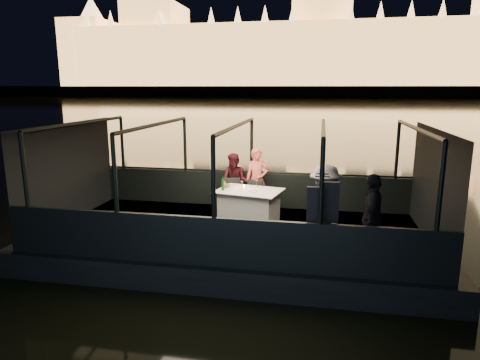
% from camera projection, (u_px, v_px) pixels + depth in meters
% --- Properties ---
extents(river_water, '(500.00, 500.00, 0.00)m').
position_uv_depth(river_water, '(314.00, 105.00, 86.37)').
color(river_water, black).
rests_on(river_water, ground).
extents(boat_hull, '(8.60, 4.40, 1.00)m').
position_uv_depth(boat_hull, '(237.00, 251.00, 9.58)').
color(boat_hull, black).
rests_on(boat_hull, river_water).
extents(boat_deck, '(8.00, 4.00, 0.04)m').
position_uv_depth(boat_deck, '(237.00, 231.00, 9.48)').
color(boat_deck, black).
rests_on(boat_deck, boat_hull).
extents(gunwale_port, '(8.00, 0.08, 0.90)m').
position_uv_depth(gunwale_port, '(251.00, 190.00, 11.30)').
color(gunwale_port, black).
rests_on(gunwale_port, boat_deck).
extents(gunwale_starboard, '(8.00, 0.08, 0.90)m').
position_uv_depth(gunwale_starboard, '(214.00, 242.00, 7.46)').
color(gunwale_starboard, black).
rests_on(gunwale_starboard, boat_deck).
extents(cabin_glass_port, '(8.00, 0.02, 1.40)m').
position_uv_depth(cabin_glass_port, '(252.00, 146.00, 11.05)').
color(cabin_glass_port, '#99B2B2').
rests_on(cabin_glass_port, gunwale_port).
extents(cabin_glass_starboard, '(8.00, 0.02, 1.40)m').
position_uv_depth(cabin_glass_starboard, '(213.00, 178.00, 7.22)').
color(cabin_glass_starboard, '#99B2B2').
rests_on(cabin_glass_starboard, gunwale_starboard).
extents(cabin_roof_glass, '(8.00, 4.00, 0.02)m').
position_uv_depth(cabin_roof_glass, '(236.00, 126.00, 8.99)').
color(cabin_roof_glass, '#99B2B2').
rests_on(cabin_roof_glass, boat_deck).
extents(end_wall_fore, '(0.02, 4.00, 2.30)m').
position_uv_depth(end_wall_fore, '(69.00, 173.00, 9.96)').
color(end_wall_fore, black).
rests_on(end_wall_fore, boat_deck).
extents(end_wall_aft, '(0.02, 4.00, 2.30)m').
position_uv_depth(end_wall_aft, '(434.00, 187.00, 8.50)').
color(end_wall_aft, black).
rests_on(end_wall_aft, boat_deck).
extents(canopy_ribs, '(8.00, 4.00, 2.30)m').
position_uv_depth(canopy_ribs, '(237.00, 179.00, 9.23)').
color(canopy_ribs, black).
rests_on(canopy_ribs, boat_deck).
extents(embankment, '(400.00, 140.00, 6.00)m').
position_uv_depth(embankment, '(319.00, 93.00, 210.94)').
color(embankment, '#423D33').
rests_on(embankment, ground).
extents(parliament_building, '(220.00, 32.00, 60.00)m').
position_uv_depth(parliament_building, '(321.00, 22.00, 171.40)').
color(parliament_building, '#F2D18C').
rests_on(parliament_building, embankment).
extents(dining_table_central, '(1.63, 1.32, 0.77)m').
position_uv_depth(dining_table_central, '(249.00, 206.00, 9.97)').
color(dining_table_central, white).
rests_on(dining_table_central, boat_deck).
extents(chair_port_left, '(0.52, 0.52, 0.88)m').
position_uv_depth(chair_port_left, '(230.00, 197.00, 10.55)').
color(chair_port_left, black).
rests_on(chair_port_left, boat_deck).
extents(chair_port_right, '(0.48, 0.48, 0.85)m').
position_uv_depth(chair_port_right, '(254.00, 198.00, 10.43)').
color(chair_port_right, black).
rests_on(chair_port_right, boat_deck).
extents(coat_stand, '(0.54, 0.47, 1.70)m').
position_uv_depth(coat_stand, '(321.00, 218.00, 7.32)').
color(coat_stand, black).
rests_on(coat_stand, boat_deck).
extents(person_woman_coral, '(0.66, 0.53, 1.61)m').
position_uv_depth(person_woman_coral, '(257.00, 182.00, 10.81)').
color(person_woman_coral, '#EB6455').
rests_on(person_woman_coral, boat_deck).
extents(person_man_maroon, '(0.81, 0.69, 1.45)m').
position_uv_depth(person_man_maroon, '(235.00, 181.00, 10.96)').
color(person_man_maroon, '#41121A').
rests_on(person_man_maroon, boat_deck).
extents(passenger_stripe, '(0.96, 1.24, 1.70)m').
position_uv_depth(passenger_stripe, '(325.00, 208.00, 8.13)').
color(passenger_stripe, white).
rests_on(passenger_stripe, boat_deck).
extents(passenger_dark, '(0.59, 1.02, 1.63)m').
position_uv_depth(passenger_dark, '(372.00, 216.00, 7.61)').
color(passenger_dark, black).
rests_on(passenger_dark, boat_deck).
extents(wine_bottle, '(0.07, 0.07, 0.33)m').
position_uv_depth(wine_bottle, '(223.00, 184.00, 9.86)').
color(wine_bottle, '#153B15').
rests_on(wine_bottle, dining_table_central).
extents(bread_basket, '(0.25, 0.25, 0.08)m').
position_uv_depth(bread_basket, '(226.00, 186.00, 10.16)').
color(bread_basket, brown).
rests_on(bread_basket, dining_table_central).
extents(amber_candle, '(0.06, 0.06, 0.08)m').
position_uv_depth(amber_candle, '(244.00, 187.00, 10.07)').
color(amber_candle, '#FFAB3F').
rests_on(amber_candle, dining_table_central).
extents(plate_near, '(0.29, 0.29, 0.01)m').
position_uv_depth(plate_near, '(253.00, 191.00, 9.78)').
color(plate_near, white).
rests_on(plate_near, dining_table_central).
extents(plate_far, '(0.28, 0.28, 0.02)m').
position_uv_depth(plate_far, '(231.00, 186.00, 10.32)').
color(plate_far, silver).
rests_on(plate_far, dining_table_central).
extents(wine_glass_white, '(0.08, 0.08, 0.20)m').
position_uv_depth(wine_glass_white, '(224.00, 186.00, 9.89)').
color(wine_glass_white, silver).
rests_on(wine_glass_white, dining_table_central).
extents(wine_glass_red, '(0.07, 0.07, 0.17)m').
position_uv_depth(wine_glass_red, '(257.00, 183.00, 10.21)').
color(wine_glass_red, silver).
rests_on(wine_glass_red, dining_table_central).
extents(wine_glass_empty, '(0.08, 0.08, 0.20)m').
position_uv_depth(wine_glass_empty, '(242.00, 185.00, 9.94)').
color(wine_glass_empty, silver).
rests_on(wine_glass_empty, dining_table_central).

